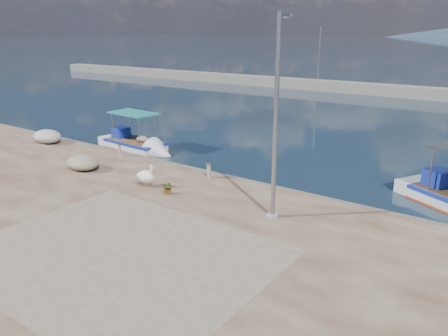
% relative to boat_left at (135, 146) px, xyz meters
% --- Properties ---
extents(ground, '(1400.00, 1400.00, 0.00)m').
position_rel_boat_left_xyz_m(ground, '(9.15, -7.16, -0.21)').
color(ground, '#162635').
rests_on(ground, ground).
extents(quay, '(44.00, 22.00, 0.50)m').
position_rel_boat_left_xyz_m(quay, '(9.15, -13.16, 0.04)').
color(quay, '#4C2F20').
rests_on(quay, ground).
extents(quay_patch, '(9.00, 7.00, 0.01)m').
position_rel_boat_left_xyz_m(quay_patch, '(10.15, -10.16, 0.30)').
color(quay_patch, gray).
rests_on(quay_patch, quay).
extents(breakwater, '(120.00, 2.20, 7.50)m').
position_rel_boat_left_xyz_m(breakwater, '(9.15, 32.84, 0.40)').
color(breakwater, gray).
rests_on(breakwater, ground).
extents(boat_left, '(5.57, 2.11, 2.63)m').
position_rel_boat_left_xyz_m(boat_left, '(0.00, 0.00, 0.00)').
color(boat_left, white).
rests_on(boat_left, ground).
extents(pelican, '(1.08, 0.69, 1.03)m').
position_rel_boat_left_xyz_m(pelican, '(6.58, -5.45, 0.78)').
color(pelican, tan).
rests_on(pelican, quay).
extents(lamp_post, '(0.44, 0.96, 7.00)m').
position_rel_boat_left_xyz_m(lamp_post, '(12.51, -5.01, 3.59)').
color(lamp_post, gray).
rests_on(lamp_post, quay).
extents(bollard_near, '(0.23, 0.23, 0.71)m').
position_rel_boat_left_xyz_m(bollard_near, '(7.96, -2.89, 0.68)').
color(bollard_near, gray).
rests_on(bollard_near, quay).
extents(bollard_far, '(0.22, 0.22, 0.68)m').
position_rel_boat_left_xyz_m(bollard_far, '(1.87, -2.81, 0.66)').
color(bollard_far, gray).
rests_on(bollard_far, quay).
extents(potted_plant, '(0.58, 0.53, 0.55)m').
position_rel_boat_left_xyz_m(potted_plant, '(7.90, -5.53, 0.57)').
color(potted_plant, '#33722D').
rests_on(potted_plant, quay).
extents(net_pile_a, '(1.92, 1.40, 0.79)m').
position_rel_boat_left_xyz_m(net_pile_a, '(-3.90, -3.35, 0.69)').
color(net_pile_a, beige).
rests_on(net_pile_a, quay).
extents(net_pile_b, '(1.75, 1.36, 0.68)m').
position_rel_boat_left_xyz_m(net_pile_b, '(2.26, -5.46, 0.63)').
color(net_pile_b, '#BBAA8B').
rests_on(net_pile_b, quay).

